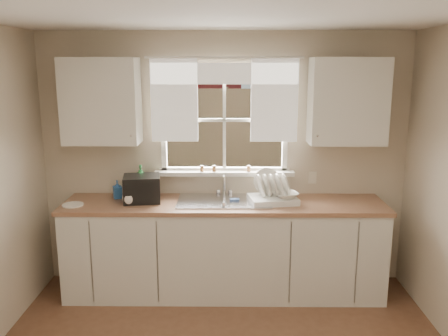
{
  "coord_description": "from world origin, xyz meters",
  "views": [
    {
      "loc": [
        0.04,
        -2.62,
        2.19
      ],
      "look_at": [
        0.0,
        1.65,
        1.25
      ],
      "focal_mm": 38.0,
      "sensor_mm": 36.0,
      "label": 1
    }
  ],
  "objects_px": {
    "soap_bottle_a": "(141,181)",
    "dish_rack": "(272,194)",
    "black_appliance": "(142,189)",
    "cup": "(129,200)"
  },
  "relations": [
    {
      "from": "soap_bottle_a",
      "to": "dish_rack",
      "type": "bearing_deg",
      "value": -16.49
    },
    {
      "from": "soap_bottle_a",
      "to": "black_appliance",
      "type": "xyz_separation_m",
      "value": [
        0.03,
        -0.14,
        -0.04
      ]
    },
    {
      "from": "dish_rack",
      "to": "soap_bottle_a",
      "type": "height_order",
      "value": "soap_bottle_a"
    },
    {
      "from": "dish_rack",
      "to": "black_appliance",
      "type": "relative_size",
      "value": 1.43
    },
    {
      "from": "black_appliance",
      "to": "dish_rack",
      "type": "bearing_deg",
      "value": -10.01
    },
    {
      "from": "dish_rack",
      "to": "black_appliance",
      "type": "distance_m",
      "value": 1.24
    },
    {
      "from": "dish_rack",
      "to": "soap_bottle_a",
      "type": "relative_size",
      "value": 1.5
    },
    {
      "from": "cup",
      "to": "black_appliance",
      "type": "bearing_deg",
      "value": 29.21
    },
    {
      "from": "dish_rack",
      "to": "cup",
      "type": "bearing_deg",
      "value": -176.1
    },
    {
      "from": "dish_rack",
      "to": "soap_bottle_a",
      "type": "xyz_separation_m",
      "value": [
        -1.27,
        0.16,
        0.08
      ]
    }
  ]
}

